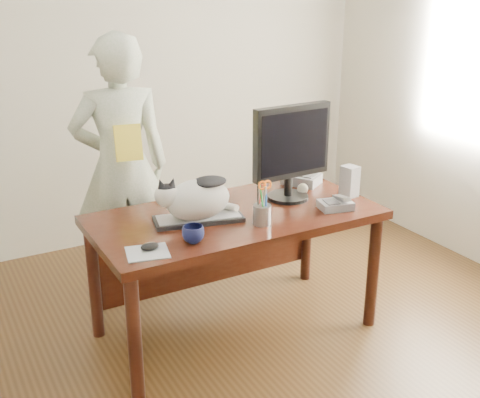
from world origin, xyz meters
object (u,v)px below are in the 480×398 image
object	(u,v)px
keyboard	(199,219)
person	(121,167)
book_stack	(201,194)
phone	(336,204)
coffee_mug	(193,234)
mouse	(150,246)
speaker	(350,181)
calculator	(302,179)
monitor	(291,147)
cat	(195,198)
pen_cup	(262,212)
baseball	(303,189)
desk	(229,232)

from	to	relation	value
keyboard	person	size ratio (longest dim) A/B	0.30
keyboard	book_stack	xyz separation A→B (m)	(0.15, 0.29, 0.03)
phone	coffee_mug	bearing A→B (deg)	-165.14
mouse	speaker	world-z (taller)	speaker
phone	calculator	world-z (taller)	phone
mouse	person	bearing A→B (deg)	91.21
monitor	calculator	bearing A→B (deg)	40.08
cat	calculator	distance (m)	0.90
cat	pen_cup	xyz separation A→B (m)	(0.29, -0.20, -0.07)
keyboard	person	world-z (taller)	person
cat	coffee_mug	world-z (taller)	cat
coffee_mug	baseball	xyz separation A→B (m)	(0.88, 0.33, -0.01)
coffee_mug	calculator	world-z (taller)	coffee_mug
calculator	person	distance (m)	1.15
desk	pen_cup	distance (m)	0.36
pen_cup	person	world-z (taller)	person
phone	calculator	distance (m)	0.47
pen_cup	speaker	xyz separation A→B (m)	(0.69, 0.12, 0.03)
keyboard	baseball	world-z (taller)	baseball
phone	speaker	xyz separation A→B (m)	(0.20, 0.13, 0.07)
keyboard	mouse	size ratio (longest dim) A/B	5.00
coffee_mug	phone	xyz separation A→B (m)	(0.91, 0.03, -0.02)
baseball	book_stack	world-z (taller)	book_stack
monitor	book_stack	size ratio (longest dim) A/B	2.21
keyboard	phone	bearing A→B (deg)	-2.82
monitor	calculator	size ratio (longest dim) A/B	2.04
keyboard	baseball	size ratio (longest dim) A/B	7.54
cat	phone	size ratio (longest dim) A/B	2.28
desk	mouse	bearing A→B (deg)	-152.72
monitor	coffee_mug	xyz separation A→B (m)	(-0.76, -0.28, -0.28)
monitor	book_stack	xyz separation A→B (m)	(-0.47, 0.25, -0.28)
desk	keyboard	size ratio (longest dim) A/B	3.16
monitor	coffee_mug	distance (m)	0.86
keyboard	calculator	world-z (taller)	calculator
desk	speaker	size ratio (longest dim) A/B	8.60
monitor	person	size ratio (longest dim) A/B	0.33
pen_cup	cat	bearing A→B (deg)	145.10
coffee_mug	person	size ratio (longest dim) A/B	0.06
pen_cup	book_stack	bearing A→B (deg)	104.13
desk	monitor	size ratio (longest dim) A/B	2.83
cat	coffee_mug	distance (m)	0.29
phone	baseball	world-z (taller)	phone
mouse	person	size ratio (longest dim) A/B	0.06
phone	speaker	size ratio (longest dim) A/B	1.11
calculator	person	xyz separation A→B (m)	(-0.99, 0.59, 0.07)
cat	book_stack	bearing A→B (deg)	72.30
monitor	pen_cup	xyz separation A→B (m)	(-0.34, -0.25, -0.25)
keyboard	speaker	distance (m)	0.97
cat	person	xyz separation A→B (m)	(-0.13, 0.84, -0.04)
cat	pen_cup	size ratio (longest dim) A/B	1.93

